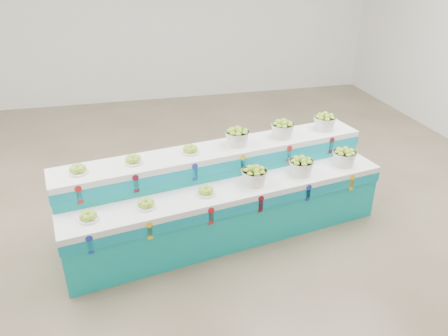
{
  "coord_description": "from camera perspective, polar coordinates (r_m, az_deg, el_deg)",
  "views": [
    {
      "loc": [
        -0.75,
        -4.76,
        3.17
      ],
      "look_at": [
        0.3,
        -0.43,
        0.87
      ],
      "focal_mm": 34.63,
      "sensor_mm": 36.0,
      "label": 1
    }
  ],
  "objects": [
    {
      "name": "plate_lower_right",
      "position": [
        4.76,
        -2.42,
        -2.99
      ],
      "size": [
        0.24,
        0.24,
        0.1
      ],
      "primitive_type": "cylinder",
      "rotation": [
        0.0,
        0.0,
        0.17
      ],
      "color": "white",
      "rests_on": "display_stand"
    },
    {
      "name": "basket_lower_mid",
      "position": [
        5.24,
        10.16,
        0.31
      ],
      "size": [
        0.34,
        0.34,
        0.22
      ],
      "primitive_type": null,
      "rotation": [
        0.0,
        0.0,
        0.17
      ],
      "color": "silver",
      "rests_on": "display_stand"
    },
    {
      "name": "basket_lower_right",
      "position": [
        5.59,
        15.59,
        1.46
      ],
      "size": [
        0.34,
        0.34,
        0.22
      ],
      "primitive_type": null,
      "rotation": [
        0.0,
        0.0,
        0.17
      ],
      "color": "silver",
      "rests_on": "display_stand"
    },
    {
      "name": "plate_lower_mid",
      "position": [
        4.6,
        -10.26,
        -4.62
      ],
      "size": [
        0.24,
        0.24,
        0.1
      ],
      "primitive_type": "cylinder",
      "rotation": [
        0.0,
        0.0,
        0.17
      ],
      "color": "white",
      "rests_on": "display_stand"
    },
    {
      "name": "back_wall",
      "position": [
        9.85,
        -9.8,
        20.11
      ],
      "size": [
        10.0,
        0.0,
        10.0
      ],
      "primitive_type": "plane",
      "rotation": [
        1.57,
        0.0,
        0.0
      ],
      "color": "silver",
      "rests_on": "ground"
    },
    {
      "name": "plate_upper_right",
      "position": [
        5.02,
        -4.46,
        2.49
      ],
      "size": [
        0.24,
        0.24,
        0.1
      ],
      "primitive_type": "cylinder",
      "rotation": [
        0.0,
        0.0,
        0.17
      ],
      "color": "white",
      "rests_on": "display_stand"
    },
    {
      "name": "plate_upper_left",
      "position": [
        4.81,
        -18.74,
        -0.14
      ],
      "size": [
        0.24,
        0.24,
        0.1
      ],
      "primitive_type": "cylinder",
      "rotation": [
        0.0,
        0.0,
        0.17
      ],
      "color": "white",
      "rests_on": "display_stand"
    },
    {
      "name": "ground",
      "position": [
        5.76,
        -3.93,
        -6.14
      ],
      "size": [
        10.0,
        10.0,
        0.0
      ],
      "primitive_type": "plane",
      "color": "brown",
      "rests_on": "ground"
    },
    {
      "name": "basket_lower_left",
      "position": [
        4.95,
        4.04,
        -1.0
      ],
      "size": [
        0.34,
        0.34,
        0.22
      ],
      "primitive_type": null,
      "rotation": [
        0.0,
        0.0,
        0.17
      ],
      "color": "silver",
      "rests_on": "display_stand"
    },
    {
      "name": "basket_upper_left",
      "position": [
        5.2,
        1.76,
        4.2
      ],
      "size": [
        0.34,
        0.34,
        0.22
      ],
      "primitive_type": null,
      "rotation": [
        0.0,
        0.0,
        0.17
      ],
      "color": "silver",
      "rests_on": "display_stand"
    },
    {
      "name": "display_stand",
      "position": [
        5.19,
        -0.0,
        -3.54
      ],
      "size": [
        3.96,
        1.63,
        1.02
      ],
      "primitive_type": null,
      "rotation": [
        0.0,
        0.0,
        0.17
      ],
      "color": "#0EA3A3",
      "rests_on": "ground"
    },
    {
      "name": "plate_upper_mid",
      "position": [
        4.87,
        -11.93,
        1.13
      ],
      "size": [
        0.24,
        0.24,
        0.1
      ],
      "primitive_type": "cylinder",
      "rotation": [
        0.0,
        0.0,
        0.17
      ],
      "color": "white",
      "rests_on": "display_stand"
    },
    {
      "name": "basket_upper_mid",
      "position": [
        5.48,
        7.74,
        5.18
      ],
      "size": [
        0.34,
        0.34,
        0.22
      ],
      "primitive_type": null,
      "rotation": [
        0.0,
        0.0,
        0.17
      ],
      "color": "silver",
      "rests_on": "display_stand"
    },
    {
      "name": "plate_lower_left",
      "position": [
        4.54,
        -17.49,
        -6.05
      ],
      "size": [
        0.24,
        0.24,
        0.1
      ],
      "primitive_type": "cylinder",
      "rotation": [
        0.0,
        0.0,
        0.17
      ],
      "color": "white",
      "rests_on": "display_stand"
    },
    {
      "name": "basket_upper_right",
      "position": [
        5.81,
        13.12,
        6.02
      ],
      "size": [
        0.34,
        0.34,
        0.22
      ],
      "primitive_type": null,
      "rotation": [
        0.0,
        0.0,
        0.17
      ],
      "color": "silver",
      "rests_on": "display_stand"
    }
  ]
}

